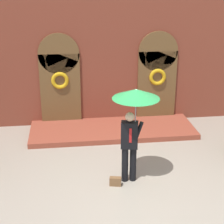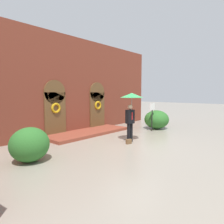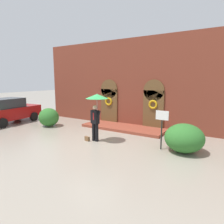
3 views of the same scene
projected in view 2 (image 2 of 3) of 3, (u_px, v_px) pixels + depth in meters
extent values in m
plane|color=gray|center=(132.00, 142.00, 9.56)|extent=(80.00, 80.00, 0.00)
cube|color=brown|center=(75.00, 86.00, 12.03)|extent=(14.00, 0.50, 5.60)
cube|color=brown|center=(55.00, 114.00, 10.79)|extent=(1.30, 0.08, 2.40)
cylinder|color=brown|center=(55.00, 92.00, 10.67)|extent=(1.30, 0.08, 1.30)
cube|color=brown|center=(97.00, 111.00, 13.20)|extent=(1.30, 0.08, 2.40)
cylinder|color=brown|center=(97.00, 92.00, 13.08)|extent=(1.30, 0.08, 1.30)
torus|color=#C69314|center=(56.00, 108.00, 10.71)|extent=(0.56, 0.12, 0.56)
torus|color=#C69314|center=(98.00, 105.00, 13.12)|extent=(0.56, 0.12, 0.56)
cube|color=brown|center=(88.00, 132.00, 11.54)|extent=(5.20, 1.80, 0.16)
cylinder|color=black|center=(129.00, 133.00, 9.55)|extent=(0.16, 0.16, 0.90)
cylinder|color=black|center=(131.00, 132.00, 9.70)|extent=(0.16, 0.16, 0.90)
cube|color=black|center=(130.00, 117.00, 9.55)|extent=(0.44, 0.32, 0.66)
cube|color=#A51919|center=(132.00, 116.00, 9.46)|extent=(0.06, 0.02, 0.36)
sphere|color=tan|center=(130.00, 107.00, 9.51)|extent=(0.22, 0.22, 0.22)
cylinder|color=black|center=(133.00, 114.00, 9.71)|extent=(0.22, 0.09, 0.46)
cylinder|color=gray|center=(132.00, 108.00, 9.61)|extent=(0.02, 0.02, 0.98)
cone|color=#1E7538|center=(132.00, 95.00, 9.55)|extent=(1.10, 1.10, 0.22)
cone|color=white|center=(132.00, 95.00, 9.55)|extent=(0.61, 0.61, 0.20)
cube|color=brown|center=(129.00, 142.00, 9.25)|extent=(0.30, 0.18, 0.22)
cylinder|color=black|center=(152.00, 121.00, 12.38)|extent=(0.06, 0.06, 1.30)
cube|color=white|center=(152.00, 107.00, 12.29)|extent=(0.56, 0.03, 0.40)
ellipsoid|color=#2D6B28|center=(30.00, 145.00, 6.83)|extent=(1.35, 1.25, 1.19)
ellipsoid|color=#2D6B28|center=(157.00, 119.00, 13.20)|extent=(1.63, 1.59, 1.22)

